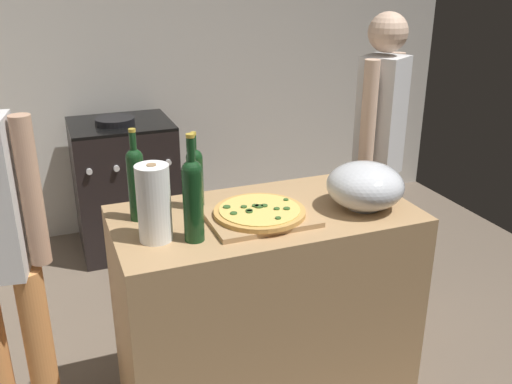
% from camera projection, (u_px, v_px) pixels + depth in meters
% --- Properties ---
extents(ground_plane, '(4.45, 3.49, 0.02)m').
position_uv_depth(ground_plane, '(242.00, 316.00, 3.22)').
color(ground_plane, '#6B5B4C').
extents(kitchen_wall_rear, '(4.45, 0.10, 2.60)m').
position_uv_depth(kitchen_wall_rear, '(169.00, 48.00, 4.03)').
color(kitchen_wall_rear, beige).
rests_on(kitchen_wall_rear, ground_plane).
extents(counter, '(1.20, 0.61, 0.94)m').
position_uv_depth(counter, '(264.00, 313.00, 2.41)').
color(counter, tan).
rests_on(counter, ground_plane).
extents(cutting_board, '(0.40, 0.32, 0.02)m').
position_uv_depth(cutting_board, '(260.00, 216.00, 2.18)').
color(cutting_board, tan).
rests_on(cutting_board, counter).
extents(pizza, '(0.35, 0.35, 0.03)m').
position_uv_depth(pizza, '(260.00, 212.00, 2.17)').
color(pizza, tan).
rests_on(pizza, cutting_board).
extents(mixing_bowl, '(0.31, 0.31, 0.19)m').
position_uv_depth(mixing_bowl, '(365.00, 186.00, 2.25)').
color(mixing_bowl, '#B2B2B7').
rests_on(mixing_bowl, counter).
extents(paper_towel_roll, '(0.12, 0.12, 0.28)m').
position_uv_depth(paper_towel_roll, '(154.00, 203.00, 1.97)').
color(paper_towel_roll, white).
rests_on(paper_towel_roll, counter).
extents(wine_bottle_green, '(0.06, 0.06, 0.36)m').
position_uv_depth(wine_bottle_green, '(136.00, 181.00, 2.12)').
color(wine_bottle_green, '#143819').
rests_on(wine_bottle_green, counter).
extents(wine_bottle_dark, '(0.07, 0.07, 0.31)m').
position_uv_depth(wine_bottle_dark, '(195.00, 176.00, 2.24)').
color(wine_bottle_dark, '#143819').
rests_on(wine_bottle_dark, counter).
extents(wine_bottle_amber, '(0.07, 0.07, 0.39)m').
position_uv_depth(wine_bottle_amber, '(193.00, 196.00, 1.95)').
color(wine_bottle_amber, '#143819').
rests_on(wine_bottle_amber, counter).
extents(stove, '(0.65, 0.59, 0.94)m').
position_uv_depth(stove, '(125.00, 186.00, 3.85)').
color(stove, black).
rests_on(stove, ground_plane).
extents(person_in_red, '(0.32, 0.28, 1.64)m').
position_uv_depth(person_in_red, '(378.00, 150.00, 2.99)').
color(person_in_red, '#D88C4C').
rests_on(person_in_red, ground_plane).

